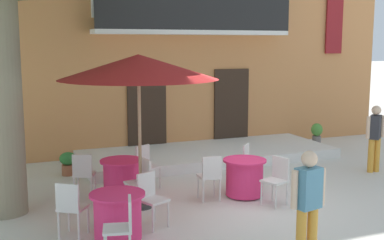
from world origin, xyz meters
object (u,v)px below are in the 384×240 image
Objects in this scene: cafe_table_front at (122,178)px; cafe_chair_front_0 at (146,164)px; cafe_chair_middle_2 at (71,206)px; ground_planter_right at (317,133)px; cafe_chair_near_tree_0 at (277,177)px; cafe_table_middle at (118,216)px; cafe_umbrella at (139,68)px; cafe_chair_near_tree_1 at (251,162)px; cafe_chair_near_tree_2 at (210,174)px; ground_planter_left at (68,162)px; pedestrian_near_entrance at (375,135)px; cafe_table_near_tree at (244,177)px; cafe_chair_front_2 at (141,180)px; cafe_chair_front_1 at (83,172)px; cafe_chair_middle_1 at (150,196)px; cafe_chair_middle_0 at (123,225)px; pedestrian_mid_plaza at (308,202)px.

cafe_chair_front_0 reaches higher than cafe_table_front.
cafe_chair_middle_2 is 1.33× the size of ground_planter_right.
cafe_chair_near_tree_0 is at bearing -30.74° from cafe_table_front.
cafe_umbrella is (0.77, 1.39, 2.22)m from cafe_table_middle.
cafe_chair_near_tree_1 and cafe_chair_front_0 have the same top height.
cafe_umbrella is at bearing 174.02° from cafe_chair_near_tree_2.
pedestrian_near_entrance is at bearing -19.89° from ground_planter_left.
cafe_chair_front_2 is at bearing 176.03° from cafe_table_near_tree.
cafe_umbrella is at bearing -176.21° from pedestrian_near_entrance.
cafe_chair_front_1 is 0.57× the size of pedestrian_near_entrance.
cafe_chair_middle_2 and cafe_chair_front_2 have the same top height.
cafe_umbrella is 5.36× the size of ground_planter_left.
cafe_chair_middle_1 is 1.02m from cafe_chair_front_2.
cafe_chair_near_tree_0 is 3.32m from cafe_umbrella.
cafe_chair_near_tree_1 reaches higher than ground_planter_right.
cafe_chair_middle_0 is (-3.46, -2.59, 0.00)m from cafe_chair_near_tree_1.
cafe_table_front is 1.26× the size of ground_planter_right.
ground_planter_left is (-0.04, 4.98, -0.23)m from cafe_chair_middle_0.
cafe_chair_front_2 is at bearing 60.54° from cafe_table_middle.
cafe_table_middle is at bearing -156.63° from cafe_table_near_tree.
pedestrian_near_entrance reaches higher than cafe_chair_front_2.
cafe_umbrella is at bearing -77.49° from cafe_table_front.
pedestrian_mid_plaza is at bearing -61.64° from cafe_chair_front_1.
cafe_chair_near_tree_1 is 1.00× the size of cafe_chair_middle_1.
cafe_chair_near_tree_2 is at bearing -30.03° from cafe_table_front.
cafe_chair_middle_2 and cafe_chair_front_1 have the same top height.
cafe_chair_near_tree_2 is 1.33× the size of ground_planter_right.
cafe_chair_front_0 is at bearing 141.89° from cafe_table_near_tree.
ground_planter_left is (-3.03, 2.99, -0.09)m from cafe_table_near_tree.
pedestrian_mid_plaza reaches higher than cafe_chair_near_tree_2.
cafe_table_front is 0.53× the size of pedestrian_mid_plaza.
ground_planter_right is 8.41m from pedestrian_mid_plaza.
cafe_umbrella is (0.16, -0.74, 2.22)m from cafe_table_front.
ground_planter_left is at bearing -175.59° from ground_planter_right.
cafe_chair_front_1 is at bearing 118.36° from pedestrian_mid_plaza.
cafe_table_front is at bearing -157.97° from ground_planter_right.
cafe_chair_middle_1 reaches higher than cafe_table_front.
cafe_chair_middle_1 is 0.57× the size of pedestrian_near_entrance.
cafe_chair_front_2 is 2.08m from cafe_umbrella.
pedestrian_mid_plaza is at bearing -56.24° from cafe_chair_middle_1.
cafe_chair_middle_2 is at bearing -150.65° from ground_planter_right.
cafe_chair_near_tree_0 is 3.78m from cafe_chair_front_1.
cafe_chair_near_tree_2 and cafe_chair_middle_1 have the same top height.
cafe_table_front is 0.54× the size of pedestrian_near_entrance.
cafe_chair_near_tree_1 is 1.05× the size of cafe_table_middle.
cafe_chair_near_tree_2 is 2.49m from cafe_umbrella.
cafe_umbrella is 7.64m from ground_planter_right.
cafe_chair_near_tree_1 is 4.24m from ground_planter_left.
cafe_table_near_tree is at bearing 33.63° from cafe_chair_middle_0.
ground_planter_right is (6.63, 2.68, -0.01)m from cafe_table_front.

